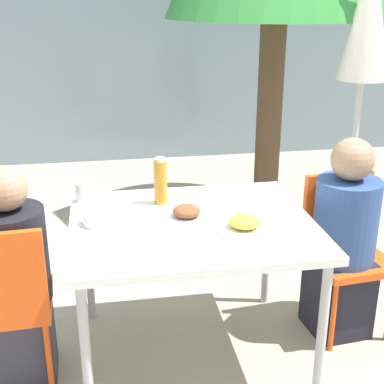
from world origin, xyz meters
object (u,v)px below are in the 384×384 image
(chair_right, at_px, (343,240))
(salad_bowl, at_px, (98,219))
(bottle, at_px, (160,181))
(person_left, at_px, (17,284))
(closed_umbrella, at_px, (366,35))
(person_right, at_px, (343,245))
(chair_left, at_px, (4,297))
(drinking_cup, at_px, (82,192))

(chair_right, height_order, salad_bowl, chair_right)
(bottle, xyz_separation_m, salad_bowl, (-0.32, -0.21, -0.09))
(person_left, distance_m, closed_umbrella, 2.51)
(person_left, xyz_separation_m, person_right, (1.66, 0.12, 0.01))
(person_left, relative_size, chair_right, 1.26)
(chair_right, bearing_deg, person_right, 58.08)
(chair_left, height_order, drinking_cup, chair_left)
(salad_bowl, bearing_deg, person_left, -167.37)
(drinking_cup, bearing_deg, chair_left, -126.87)
(person_right, xyz_separation_m, closed_umbrella, (0.42, 0.84, 1.01))
(chair_right, relative_size, closed_umbrella, 0.42)
(person_left, distance_m, bottle, 0.85)
(chair_right, relative_size, person_right, 0.78)
(closed_umbrella, relative_size, bottle, 8.37)
(chair_right, bearing_deg, bottle, -10.83)
(closed_umbrella, distance_m, drinking_cup, 2.00)
(salad_bowl, bearing_deg, bottle, 33.67)
(person_right, relative_size, drinking_cup, 10.54)
(person_left, height_order, chair_right, person_left)
(person_left, bearing_deg, closed_umbrella, 21.68)
(person_left, relative_size, bottle, 4.41)
(person_right, bearing_deg, chair_left, 1.40)
(chair_left, height_order, bottle, bottle)
(chair_left, xyz_separation_m, person_left, (0.05, 0.08, 0.01))
(chair_left, distance_m, closed_umbrella, 2.58)
(person_left, bearing_deg, salad_bowl, 9.60)
(chair_left, height_order, person_left, person_left)
(chair_right, distance_m, closed_umbrella, 1.33)
(drinking_cup, bearing_deg, chair_right, -7.41)
(chair_right, relative_size, bottle, 3.48)
(closed_umbrella, bearing_deg, drinking_cup, -162.23)
(closed_umbrella, xyz_separation_m, drinking_cup, (-1.78, -0.57, -0.72))
(person_right, xyz_separation_m, salad_bowl, (-1.27, -0.04, 0.26))
(drinking_cup, xyz_separation_m, salad_bowl, (0.08, -0.30, -0.03))
(chair_left, relative_size, person_right, 0.78)
(person_left, height_order, salad_bowl, person_left)
(chair_left, relative_size, bottle, 3.48)
(person_left, distance_m, salad_bowl, 0.48)
(person_right, relative_size, salad_bowl, 7.58)
(person_left, xyz_separation_m, drinking_cup, (0.31, 0.39, 0.29))
(chair_left, distance_m, bottle, 0.93)
(person_left, height_order, drinking_cup, person_left)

